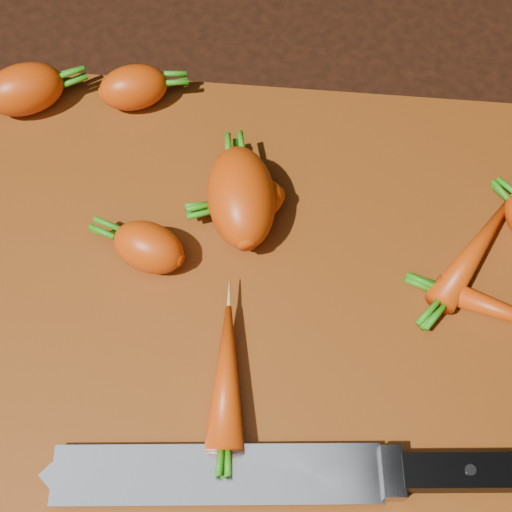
{
  "coord_description": "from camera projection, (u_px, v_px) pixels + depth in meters",
  "views": [
    {
      "loc": [
        0.02,
        -0.26,
        0.52
      ],
      "look_at": [
        0.0,
        0.01,
        0.03
      ],
      "focal_mm": 50.0,
      "sensor_mm": 36.0,
      "label": 1
    }
  ],
  "objects": [
    {
      "name": "ground",
      "position": [
        255.0,
        287.0,
        0.58
      ],
      "size": [
        2.0,
        2.0,
        0.01
      ],
      "primitive_type": "cube",
      "color": "black"
    },
    {
      "name": "cutting_board",
      "position": [
        255.0,
        281.0,
        0.57
      ],
      "size": [
        0.5,
        0.4,
        0.01
      ],
      "primitive_type": "cube",
      "color": "#843C0E",
      "rests_on": "ground"
    },
    {
      "name": "carrot_0",
      "position": [
        24.0,
        89.0,
        0.63
      ],
      "size": [
        0.08,
        0.07,
        0.05
      ],
      "primitive_type": "ellipsoid",
      "rotation": [
        0.0,
        0.0,
        0.47
      ],
      "color": "#C73F09",
      "rests_on": "cutting_board"
    },
    {
      "name": "carrot_1",
      "position": [
        149.0,
        247.0,
        0.56
      ],
      "size": [
        0.07,
        0.06,
        0.04
      ],
      "primitive_type": "ellipsoid",
      "rotation": [
        0.0,
        0.0,
        2.81
      ],
      "color": "#C73F09",
      "rests_on": "cutting_board"
    },
    {
      "name": "carrot_2",
      "position": [
        241.0,
        197.0,
        0.57
      ],
      "size": [
        0.07,
        0.1,
        0.05
      ],
      "primitive_type": "ellipsoid",
      "rotation": [
        0.0,
        0.0,
        1.77
      ],
      "color": "#C73F09",
      "rests_on": "cutting_board"
    },
    {
      "name": "carrot_3",
      "position": [
        245.0,
        201.0,
        0.58
      ],
      "size": [
        0.07,
        0.06,
        0.04
      ],
      "primitive_type": "ellipsoid",
      "rotation": [
        0.0,
        0.0,
        3.45
      ],
      "color": "#C73F09",
      "rests_on": "cutting_board"
    },
    {
      "name": "carrot_4",
      "position": [
        134.0,
        88.0,
        0.64
      ],
      "size": [
        0.07,
        0.06,
        0.04
      ],
      "primitive_type": "ellipsoid",
      "rotation": [
        0.0,
        0.0,
        0.34
      ],
      "color": "#C73F09",
      "rests_on": "cutting_board"
    },
    {
      "name": "carrot_6",
      "position": [
        476.0,
        249.0,
        0.57
      ],
      "size": [
        0.08,
        0.12,
        0.02
      ],
      "primitive_type": "ellipsoid",
      "rotation": [
        0.0,
        0.0,
        1.02
      ],
      "color": "#C73F09",
      "rests_on": "cutting_board"
    },
    {
      "name": "carrot_7",
      "position": [
        511.0,
        314.0,
        0.54
      ],
      "size": [
        0.12,
        0.06,
        0.02
      ],
      "primitive_type": "ellipsoid",
      "rotation": [
        0.0,
        0.0,
        -0.3
      ],
      "color": "#C73F09",
      "rests_on": "cutting_board"
    },
    {
      "name": "carrot_8",
      "position": [
        227.0,
        375.0,
        0.51
      ],
      "size": [
        0.04,
        0.11,
        0.03
      ],
      "primitive_type": "ellipsoid",
      "rotation": [
        0.0,
        0.0,
        1.65
      ],
      "color": "#C73F09",
      "rests_on": "cutting_board"
    },
    {
      "name": "knife",
      "position": [
        250.0,
        474.0,
        0.49
      ],
      "size": [
        0.37,
        0.07,
        0.02
      ],
      "rotation": [
        0.0,
        0.0,
        0.1
      ],
      "color": "gray",
      "rests_on": "cutting_board"
    }
  ]
}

